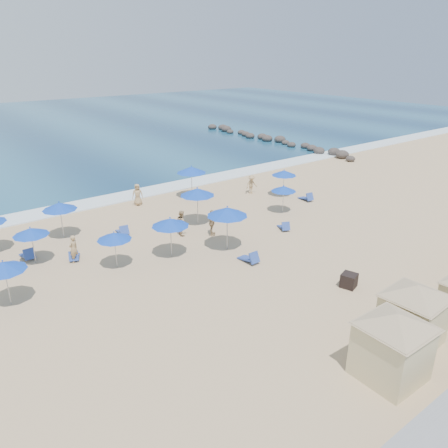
% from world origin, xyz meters
% --- Properties ---
extents(ground, '(160.00, 160.00, 0.00)m').
position_xyz_m(ground, '(0.00, 0.00, 0.00)').
color(ground, tan).
rests_on(ground, ground).
extents(ocean, '(160.00, 80.00, 0.06)m').
position_xyz_m(ocean, '(0.00, 55.00, 0.03)').
color(ocean, navy).
rests_on(ocean, ground).
extents(surf_line, '(160.00, 2.50, 0.08)m').
position_xyz_m(surf_line, '(0.00, 15.50, 0.04)').
color(surf_line, white).
rests_on(surf_line, ground).
extents(rock_jetty, '(2.56, 26.66, 0.96)m').
position_xyz_m(rock_jetty, '(24.01, 24.90, 0.36)').
color(rock_jetty, '#2C2624').
rests_on(rock_jetty, ground).
extents(trash_bin, '(0.90, 0.90, 0.72)m').
position_xyz_m(trash_bin, '(1.29, -4.77, 0.36)').
color(trash_bin, black).
rests_on(trash_bin, ground).
extents(cabana_0, '(4.67, 4.67, 2.93)m').
position_xyz_m(cabana_0, '(-2.88, -9.74, 1.68)').
color(cabana_0, beige).
rests_on(cabana_0, ground).
extents(cabana_1, '(4.57, 4.57, 2.87)m').
position_xyz_m(cabana_1, '(-0.38, -9.06, 1.64)').
color(cabana_1, beige).
rests_on(cabana_1, ground).
extents(umbrella_0, '(1.93, 1.93, 2.20)m').
position_xyz_m(umbrella_0, '(-10.44, 7.57, 1.90)').
color(umbrella_0, '#A5A8AD').
rests_on(umbrella_0, ground).
extents(umbrella_1, '(2.02, 2.02, 2.30)m').
position_xyz_m(umbrella_1, '(-12.61, 3.87, 1.99)').
color(umbrella_1, '#A5A8AD').
rests_on(umbrella_1, ground).
extents(umbrella_3, '(1.87, 1.87, 2.12)m').
position_xyz_m(umbrella_3, '(-7.03, 4.35, 1.84)').
color(umbrella_3, '#A5A8AD').
rests_on(umbrella_3, ground).
extents(umbrella_4, '(2.13, 2.13, 2.42)m').
position_xyz_m(umbrella_4, '(-7.97, 10.27, 2.10)').
color(umbrella_4, '#A5A8AD').
rests_on(umbrella_4, ground).
extents(umbrella_5, '(2.13, 2.13, 2.43)m').
position_xyz_m(umbrella_5, '(-3.94, 3.69, 2.11)').
color(umbrella_5, '#A5A8AD').
rests_on(umbrella_5, ground).
extents(umbrella_6, '(2.40, 2.40, 2.73)m').
position_xyz_m(umbrella_6, '(-0.77, 2.54, 2.37)').
color(umbrella_6, '#A5A8AD').
rests_on(umbrella_6, ground).
extents(umbrella_7, '(2.33, 2.33, 2.65)m').
position_xyz_m(umbrella_7, '(0.13, 6.95, 2.30)').
color(umbrella_7, '#A5A8AD').
rests_on(umbrella_7, ground).
extents(umbrella_8, '(1.83, 1.83, 2.08)m').
position_xyz_m(umbrella_8, '(6.41, 5.09, 1.80)').
color(umbrella_8, '#A5A8AD').
rests_on(umbrella_8, ground).
extents(umbrella_9, '(2.34, 2.34, 2.66)m').
position_xyz_m(umbrella_9, '(3.02, 12.02, 2.31)').
color(umbrella_9, '#A5A8AD').
rests_on(umbrella_9, ground).
extents(umbrella_10, '(1.98, 1.98, 2.25)m').
position_xyz_m(umbrella_10, '(9.12, 7.80, 1.95)').
color(umbrella_10, '#A5A8AD').
rests_on(umbrella_10, ground).
extents(beach_chair_0, '(0.65, 1.37, 0.74)m').
position_xyz_m(beach_chair_0, '(-10.63, 8.40, 0.26)').
color(beach_chair_0, '#2A469B').
rests_on(beach_chair_0, ground).
extents(beach_chair_1, '(0.94, 1.29, 0.65)m').
position_xyz_m(beach_chair_1, '(-8.58, 6.66, 0.22)').
color(beach_chair_1, '#2A469B').
rests_on(beach_chair_1, ground).
extents(beach_chair_2, '(0.73, 1.34, 0.71)m').
position_xyz_m(beach_chair_2, '(-4.76, 8.39, 0.24)').
color(beach_chair_2, '#2A469B').
rests_on(beach_chair_2, ground).
extents(beach_chair_3, '(0.62, 1.35, 0.74)m').
position_xyz_m(beach_chair_3, '(-0.86, 0.32, 0.26)').
color(beach_chair_3, '#2A469B').
rests_on(beach_chair_3, ground).
extents(beach_chair_4, '(0.99, 1.31, 0.66)m').
position_xyz_m(beach_chair_4, '(4.06, 2.58, 0.23)').
color(beach_chair_4, '#2A469B').
rests_on(beach_chair_4, ground).
extents(beach_chair_5, '(0.76, 1.39, 0.73)m').
position_xyz_m(beach_chair_5, '(9.81, 5.82, 0.25)').
color(beach_chair_5, '#2A469B').
rests_on(beach_chair_5, ground).
extents(beachgoer_0, '(0.70, 0.61, 1.61)m').
position_xyz_m(beachgoer_0, '(-8.64, 6.37, 0.81)').
color(beachgoer_0, tan).
rests_on(beachgoer_0, ground).
extents(beachgoer_1, '(0.85, 0.95, 1.62)m').
position_xyz_m(beachgoer_1, '(-1.72, 6.03, 0.81)').
color(beachgoer_1, tan).
rests_on(beachgoer_1, ground).
extents(beachgoer_2, '(0.97, 1.01, 1.70)m').
position_xyz_m(beachgoer_2, '(-0.24, 4.80, 0.85)').
color(beachgoer_2, tan).
rests_on(beachgoer_2, ground).
extents(beachgoer_3, '(1.06, 0.66, 1.57)m').
position_xyz_m(beachgoer_3, '(7.53, 9.92, 0.78)').
color(beachgoer_3, tan).
rests_on(beachgoer_3, ground).
extents(beachgoer_4, '(0.98, 0.87, 1.68)m').
position_xyz_m(beachgoer_4, '(-1.31, 13.00, 0.84)').
color(beachgoer_4, tan).
rests_on(beachgoer_4, ground).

